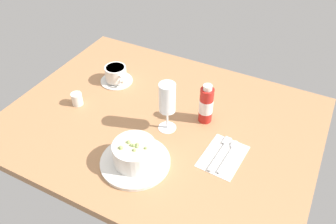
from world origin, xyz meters
TOP-DOWN VIEW (x-y plane):
  - ground_plane at (0.00, 0.00)cm, footprint 110.00×84.00cm
  - porridge_bowl at (2.73, -21.55)cm, footprint 22.17×22.17cm
  - cutlery_setting at (26.49, -5.75)cm, footprint 13.27×17.66cm
  - coffee_cup at (-27.33, 12.92)cm, footprint 13.18×13.18cm
  - creamer_jug at (-32.18, -6.20)cm, footprint 4.10×4.96cm
  - wine_glass at (4.21, -2.46)cm, footprint 6.32×6.32cm
  - sauce_bottle_red at (14.32, 7.46)cm, footprint 4.95×4.95cm

SIDE VIEW (x-z plane):
  - ground_plane at x=0.00cm, z-range -3.00..0.00cm
  - cutlery_setting at x=26.49cm, z-range -0.18..0.72cm
  - creamer_jug at x=-32.18cm, z-range -0.19..5.17cm
  - coffee_cup at x=-27.33cm, z-range -0.13..6.66cm
  - porridge_bowl at x=2.73cm, z-range -0.66..8.25cm
  - sauce_bottle_red at x=14.32cm, z-range -0.64..14.73cm
  - wine_glass at x=4.21cm, z-range 3.11..21.91cm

